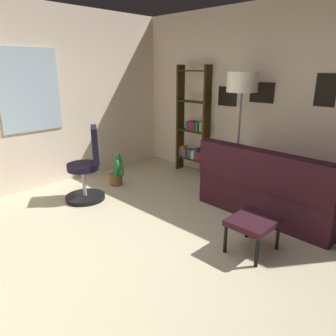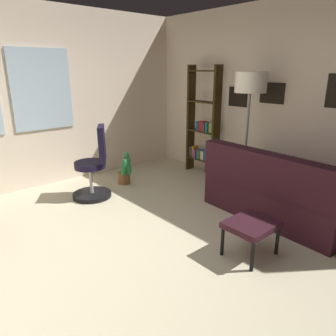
{
  "view_description": "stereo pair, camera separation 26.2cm",
  "coord_description": "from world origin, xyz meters",
  "px_view_note": "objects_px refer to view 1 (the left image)",
  "views": [
    {
      "loc": [
        -1.83,
        -2.21,
        1.82
      ],
      "look_at": [
        0.53,
        0.09,
        0.77
      ],
      "focal_mm": 33.5,
      "sensor_mm": 36.0,
      "label": 1
    },
    {
      "loc": [
        -1.63,
        -2.39,
        1.82
      ],
      "look_at": [
        0.53,
        0.09,
        0.77
      ],
      "focal_mm": 33.5,
      "sensor_mm": 36.0,
      "label": 2
    }
  ],
  "objects_px": {
    "couch": "(285,190)",
    "floor_lamp": "(242,88)",
    "potted_plant": "(117,172)",
    "bookshelf": "(193,128)",
    "footstool": "(253,223)",
    "office_chair": "(87,172)"
  },
  "relations": [
    {
      "from": "couch",
      "to": "floor_lamp",
      "type": "distance_m",
      "value": 1.54
    },
    {
      "from": "potted_plant",
      "to": "bookshelf",
      "type": "bearing_deg",
      "value": -14.96
    },
    {
      "from": "bookshelf",
      "to": "floor_lamp",
      "type": "distance_m",
      "value": 1.33
    },
    {
      "from": "floor_lamp",
      "to": "potted_plant",
      "type": "height_order",
      "value": "floor_lamp"
    },
    {
      "from": "bookshelf",
      "to": "footstool",
      "type": "bearing_deg",
      "value": -126.53
    },
    {
      "from": "office_chair",
      "to": "floor_lamp",
      "type": "height_order",
      "value": "floor_lamp"
    },
    {
      "from": "footstool",
      "to": "bookshelf",
      "type": "relative_size",
      "value": 0.26
    },
    {
      "from": "couch",
      "to": "floor_lamp",
      "type": "relative_size",
      "value": 1.04
    },
    {
      "from": "couch",
      "to": "bookshelf",
      "type": "xyz_separation_m",
      "value": [
        0.47,
        1.97,
        0.5
      ]
    },
    {
      "from": "couch",
      "to": "footstool",
      "type": "bearing_deg",
      "value": -171.21
    },
    {
      "from": "office_chair",
      "to": "potted_plant",
      "type": "relative_size",
      "value": 1.87
    },
    {
      "from": "office_chair",
      "to": "bookshelf",
      "type": "bearing_deg",
      "value": -7.21
    },
    {
      "from": "office_chair",
      "to": "potted_plant",
      "type": "bearing_deg",
      "value": 11.19
    },
    {
      "from": "footstool",
      "to": "potted_plant",
      "type": "height_order",
      "value": "potted_plant"
    },
    {
      "from": "couch",
      "to": "potted_plant",
      "type": "relative_size",
      "value": 3.26
    },
    {
      "from": "floor_lamp",
      "to": "footstool",
      "type": "bearing_deg",
      "value": -141.78
    },
    {
      "from": "bookshelf",
      "to": "floor_lamp",
      "type": "relative_size",
      "value": 1.06
    },
    {
      "from": "footstool",
      "to": "floor_lamp",
      "type": "height_order",
      "value": "floor_lamp"
    },
    {
      "from": "bookshelf",
      "to": "floor_lamp",
      "type": "bearing_deg",
      "value": -102.68
    },
    {
      "from": "footstool",
      "to": "bookshelf",
      "type": "distance_m",
      "value": 2.71
    },
    {
      "from": "floor_lamp",
      "to": "couch",
      "type": "bearing_deg",
      "value": -104.67
    },
    {
      "from": "floor_lamp",
      "to": "potted_plant",
      "type": "xyz_separation_m",
      "value": [
        -1.16,
        1.46,
        -1.3
      ]
    }
  ]
}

